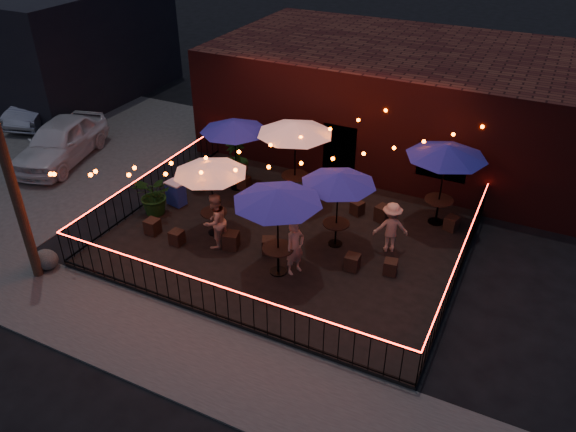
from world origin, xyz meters
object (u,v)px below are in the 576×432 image
at_px(cafe_table_1, 234,127).
at_px(cafe_table_2, 277,197).
at_px(utility_pole, 0,142).
at_px(cafe_table_5, 447,152).
at_px(cooler, 176,193).
at_px(cafe_table_3, 295,129).
at_px(boulder, 46,260).
at_px(cafe_table_4, 339,180).
at_px(cafe_table_0, 210,169).

relative_size(cafe_table_1, cafe_table_2, 0.96).
distance_m(utility_pole, cafe_table_1, 7.14).
height_order(cafe_table_5, cooler, cafe_table_5).
xyz_separation_m(cafe_table_3, cafe_table_5, (4.62, 0.56, -0.07)).
relative_size(cafe_table_2, cooler, 3.45).
bearing_deg(cafe_table_1, cafe_table_3, 7.75).
bearing_deg(boulder, cafe_table_5, 37.22).
bearing_deg(cooler, cafe_table_5, 28.97).
distance_m(cafe_table_2, cafe_table_3, 4.12).
relative_size(utility_pole, boulder, 9.93).
distance_m(cafe_table_1, cafe_table_3, 2.10).
bearing_deg(utility_pole, cafe_table_2, 25.93).
relative_size(cafe_table_1, cafe_table_4, 1.13).
relative_size(cafe_table_3, boulder, 3.37).
bearing_deg(cafe_table_2, cafe_table_4, 65.30).
height_order(cafe_table_4, cafe_table_5, cafe_table_5).
xyz_separation_m(utility_pole, boulder, (-0.01, 0.34, -3.69)).
height_order(cafe_table_3, boulder, cafe_table_3).
distance_m(utility_pole, cafe_table_0, 5.32).
height_order(utility_pole, cafe_table_4, utility_pole).
xyz_separation_m(cafe_table_1, cafe_table_4, (4.33, -1.66, -0.12)).
xyz_separation_m(cafe_table_0, cafe_table_3, (1.23, 2.99, 0.30)).
relative_size(utility_pole, cafe_table_4, 3.40).
relative_size(cafe_table_0, boulder, 2.96).
bearing_deg(cafe_table_1, cafe_table_5, 7.19).
distance_m(cafe_table_1, cooler, 2.87).
height_order(cafe_table_2, boulder, cafe_table_2).
xyz_separation_m(cafe_table_1, cafe_table_5, (6.68, 0.84, 0.14)).
xyz_separation_m(cafe_table_0, cafe_table_1, (-0.83, 2.71, 0.09)).
bearing_deg(cafe_table_3, cafe_table_2, -70.59).
bearing_deg(cafe_table_5, cooler, -161.47).
relative_size(cafe_table_0, cooler, 2.98).
relative_size(utility_pole, cafe_table_1, 3.01).
bearing_deg(cooler, cafe_table_0, -13.24).
bearing_deg(boulder, cafe_table_3, 54.50).
bearing_deg(cafe_table_1, cafe_table_0, -72.91).
xyz_separation_m(cafe_table_1, cooler, (-1.23, -1.81, -1.86)).
xyz_separation_m(cafe_table_3, cooler, (-3.30, -2.09, -2.07)).
xyz_separation_m(cafe_table_2, boulder, (-5.96, -2.55, -2.21)).
xyz_separation_m(cafe_table_2, cafe_table_5, (3.25, 4.44, 0.04)).
bearing_deg(cafe_table_2, cafe_table_0, 161.18).
bearing_deg(cafe_table_4, utility_pole, -144.78).
bearing_deg(boulder, cafe_table_2, 23.18).
bearing_deg(cafe_table_5, boulder, -142.78).
xyz_separation_m(cafe_table_4, cooler, (-5.55, -0.14, -1.74)).
relative_size(cafe_table_2, cafe_table_3, 1.02).
distance_m(cafe_table_0, cooler, 2.86).
relative_size(cafe_table_0, cafe_table_3, 0.88).
distance_m(cafe_table_2, cooler, 5.37).
xyz_separation_m(utility_pole, cafe_table_1, (2.51, 6.49, -1.58)).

